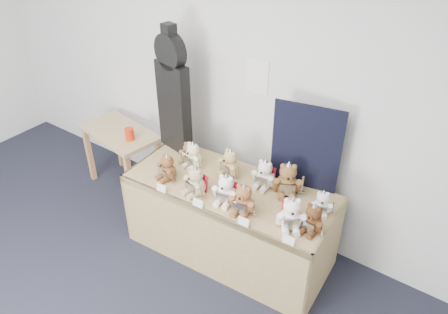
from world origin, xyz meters
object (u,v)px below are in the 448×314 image
Objects in this scene: teddy_front_left at (196,182)px; teddy_front_centre at (226,190)px; teddy_back_end at (322,204)px; teddy_front_far_left at (167,168)px; teddy_back_right at (287,180)px; teddy_back_far_left at (188,154)px; teddy_back_centre_right at (265,175)px; teddy_front_far_right at (291,214)px; teddy_back_left at (193,156)px; teddy_front_end at (312,219)px; side_table at (121,141)px; guitar_case at (173,92)px; teddy_front_right at (243,200)px; red_cup at (130,134)px; display_table at (225,206)px; teddy_back_centre_left at (230,164)px.

teddy_front_centre is (0.26, 0.05, 0.00)m from teddy_front_left.
teddy_front_far_left is at bearing 172.77° from teddy_back_end.
teddy_back_right reaches higher than teddy_front_far_left.
teddy_back_centre_right is at bearing 11.94° from teddy_back_far_left.
teddy_front_far_right is 1.14× the size of teddy_back_left.
teddy_front_end reaches higher than teddy_back_left.
teddy_back_centre_right is at bearing 41.61° from teddy_front_far_left.
teddy_back_far_left is (-1.23, -0.05, 0.00)m from teddy_back_end.
teddy_front_far_right reaches higher than teddy_back_centre_right.
side_table is 0.77× the size of guitar_case.
teddy_front_right is 0.42m from teddy_back_right.
teddy_front_end is at bearing -5.46° from red_cup.
guitar_case is 4.18× the size of teddy_front_left.
red_cup is at bearing -177.55° from teddy_back_left.
teddy_front_left is at bearing -136.85° from teddy_back_centre_right.
teddy_back_far_left is at bearing 4.51° from side_table.
display_table is 1.07m from guitar_case.
teddy_back_far_left is (-0.75, 0.28, -0.02)m from teddy_front_right.
teddy_back_far_left is (0.24, -0.13, -0.47)m from guitar_case.
teddy_back_right is 0.33m from teddy_back_end.
display_table is 1.27m from red_cup.
teddy_front_centre reaches higher than teddy_front_end.
red_cup is at bearing 179.45° from teddy_front_end.
teddy_front_end is at bearing 2.82° from side_table.
teddy_front_far_right is 1.14m from teddy_back_far_left.
red_cup is 1.12m from teddy_front_left.
display_table is 6.46× the size of teddy_back_centre_left.
teddy_back_end is (0.48, 0.33, -0.02)m from teddy_front_right.
guitar_case reaches higher than teddy_front_far_right.
teddy_back_end reaches higher than side_table.
teddy_back_end is at bearing 8.36° from side_table.
teddy_front_far_left is at bearing 174.60° from teddy_front_centre.
red_cup is 1.54m from teddy_front_right.
guitar_case is at bearing 157.03° from teddy_back_far_left.
teddy_front_centre reaches higher than teddy_back_left.
display_table is 15.00× the size of red_cup.
teddy_front_far_left is at bearing -21.87° from red_cup.
teddy_back_left is at bearing -11.16° from teddy_back_far_left.
guitar_case is at bearing 135.54° from teddy_front_far_left.
teddy_front_far_right is 0.93× the size of teddy_back_right.
teddy_back_right reaches higher than teddy_front_centre.
teddy_back_left is 0.82× the size of teddy_back_right.
teddy_back_centre_right is (0.65, 0.11, 0.01)m from teddy_back_left.
guitar_case is 1.17m from teddy_front_right.
teddy_back_end is at bearing 101.18° from teddy_front_end.
guitar_case is at bearing 176.11° from teddy_back_centre_right.
teddy_front_far_right is (1.87, -0.24, 0.10)m from red_cup.
teddy_back_centre_right is 1.23× the size of teddy_back_far_left.
red_cup is at bearing 172.13° from teddy_front_far_left.
teddy_back_centre_left is at bearing 112.29° from display_table.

